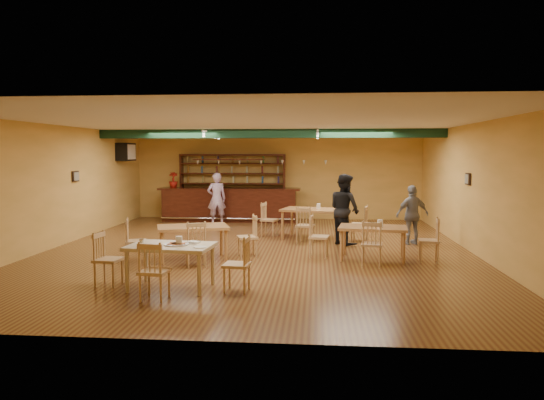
# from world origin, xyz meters

# --- Properties ---
(floor) EXTENTS (12.00, 12.00, 0.00)m
(floor) POSITION_xyz_m (0.00, 0.00, 0.00)
(floor) COLOR #562E18
(floor) RESTS_ON ground
(ceiling_beam) EXTENTS (10.00, 0.30, 0.25)m
(ceiling_beam) POSITION_xyz_m (0.00, 2.80, 2.87)
(ceiling_beam) COLOR black
(ceiling_beam) RESTS_ON ceiling
(track_rail_left) EXTENTS (0.05, 2.50, 0.05)m
(track_rail_left) POSITION_xyz_m (-1.80, 3.40, 2.94)
(track_rail_left) COLOR white
(track_rail_left) RESTS_ON ceiling
(track_rail_right) EXTENTS (0.05, 2.50, 0.05)m
(track_rail_right) POSITION_xyz_m (1.40, 3.40, 2.94)
(track_rail_right) COLOR white
(track_rail_right) RESTS_ON ceiling
(ac_unit) EXTENTS (0.34, 0.70, 0.48)m
(ac_unit) POSITION_xyz_m (-4.80, 4.20, 2.35)
(ac_unit) COLOR white
(ac_unit) RESTS_ON wall_left
(picture_left) EXTENTS (0.04, 0.34, 0.28)m
(picture_left) POSITION_xyz_m (-4.97, 1.00, 1.70)
(picture_left) COLOR black
(picture_left) RESTS_ON wall_left
(picture_right) EXTENTS (0.04, 0.34, 0.28)m
(picture_right) POSITION_xyz_m (4.97, 0.50, 1.70)
(picture_right) COLOR black
(picture_right) RESTS_ON wall_right
(bar_counter) EXTENTS (4.80, 0.85, 1.13)m
(bar_counter) POSITION_xyz_m (-1.57, 5.15, 0.56)
(bar_counter) COLOR black
(bar_counter) RESTS_ON ground
(back_bar_hutch) EXTENTS (3.71, 0.40, 2.28)m
(back_bar_hutch) POSITION_xyz_m (-1.57, 5.78, 1.14)
(back_bar_hutch) COLOR black
(back_bar_hutch) RESTS_ON ground
(poinsettia) EXTENTS (0.38, 0.38, 0.54)m
(poinsettia) POSITION_xyz_m (-3.51, 5.15, 1.40)
(poinsettia) COLOR #A1170E
(poinsettia) RESTS_ON bar_counter
(dining_table_b) EXTENTS (1.82, 1.37, 0.81)m
(dining_table_b) POSITION_xyz_m (1.29, 1.78, 0.41)
(dining_table_b) COLOR #AA793C
(dining_table_b) RESTS_ON ground
(dining_table_c) EXTENTS (1.70, 1.32, 0.75)m
(dining_table_c) POSITION_xyz_m (-1.27, -1.26, 0.37)
(dining_table_c) COLOR #AA793C
(dining_table_c) RESTS_ON ground
(dining_table_d) EXTENTS (1.55, 1.05, 0.72)m
(dining_table_d) POSITION_xyz_m (2.61, -0.86, 0.36)
(dining_table_d) COLOR #AA793C
(dining_table_d) RESTS_ON ground
(near_table) EXTENTS (1.49, 1.03, 0.76)m
(near_table) POSITION_xyz_m (-1.08, -3.60, 0.38)
(near_table) COLOR tan
(near_table) RESTS_ON ground
(pizza_tray) EXTENTS (0.53, 0.53, 0.01)m
(pizza_tray) POSITION_xyz_m (-0.98, -3.60, 0.76)
(pizza_tray) COLOR silver
(pizza_tray) RESTS_ON near_table
(parmesan_shaker) EXTENTS (0.08, 0.08, 0.11)m
(parmesan_shaker) POSITION_xyz_m (-1.53, -3.75, 0.81)
(parmesan_shaker) COLOR #EAE5C6
(parmesan_shaker) RESTS_ON near_table
(napkin_stack) EXTENTS (0.24, 0.20, 0.03)m
(napkin_stack) POSITION_xyz_m (-0.73, -3.40, 0.77)
(napkin_stack) COLOR white
(napkin_stack) RESTS_ON near_table
(pizza_server) EXTENTS (0.33, 0.13, 0.00)m
(pizza_server) POSITION_xyz_m (-0.83, -3.55, 0.77)
(pizza_server) COLOR silver
(pizza_server) RESTS_ON pizza_tray
(side_plate) EXTENTS (0.24, 0.24, 0.01)m
(side_plate) POSITION_xyz_m (-0.53, -3.80, 0.76)
(side_plate) COLOR white
(side_plate) RESTS_ON near_table
(patron_bar) EXTENTS (0.71, 0.57, 1.68)m
(patron_bar) POSITION_xyz_m (-1.85, 4.33, 0.84)
(patron_bar) COLOR #804698
(patron_bar) RESTS_ON ground
(patron_right_a) EXTENTS (1.06, 1.10, 1.79)m
(patron_right_a) POSITION_xyz_m (2.09, 0.98, 0.90)
(patron_right_a) COLOR black
(patron_right_a) RESTS_ON ground
(patron_right_b) EXTENTS (0.95, 0.64, 1.50)m
(patron_right_b) POSITION_xyz_m (3.81, 1.14, 0.75)
(patron_right_b) COLOR gray
(patron_right_b) RESTS_ON ground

